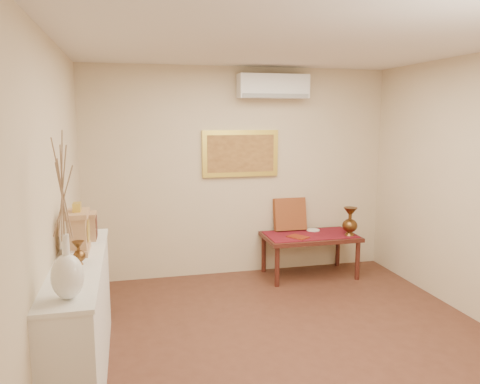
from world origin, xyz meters
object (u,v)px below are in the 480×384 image
object	(u,v)px
white_vase	(64,217)
mantel_clock	(79,231)
display_ledge	(81,320)
low_table	(310,240)
wooden_chest	(88,226)
brass_urn_tall	(350,218)

from	to	relation	value
white_vase	mantel_clock	size ratio (longest dim) A/B	2.47
display_ledge	mantel_clock	size ratio (longest dim) A/B	4.93
low_table	display_ledge	bearing A→B (deg)	-144.90
white_vase	wooden_chest	xyz separation A→B (m)	(0.01, 1.43, -0.38)
white_vase	low_table	size ratio (longest dim) A/B	0.84
display_ledge	mantel_clock	world-z (taller)	mantel_clock
white_vase	display_ledge	distance (m)	1.28
white_vase	display_ledge	world-z (taller)	white_vase
mantel_clock	wooden_chest	world-z (taller)	mantel_clock
white_vase	low_table	world-z (taller)	white_vase
brass_urn_tall	display_ledge	bearing A→B (deg)	-151.42
mantel_clock	wooden_chest	bearing A→B (deg)	84.75
brass_urn_tall	mantel_clock	distance (m)	3.52
brass_urn_tall	low_table	bearing A→B (deg)	161.29
brass_urn_tall	display_ledge	world-z (taller)	brass_urn_tall
brass_urn_tall	wooden_chest	world-z (taller)	wooden_chest
white_vase	display_ledge	bearing A→B (deg)	91.61
wooden_chest	low_table	world-z (taller)	wooden_chest
brass_urn_tall	display_ledge	distance (m)	3.60
wooden_chest	low_table	xyz separation A→B (m)	(2.64, 1.26, -0.62)
white_vase	mantel_clock	bearing A→B (deg)	91.66
brass_urn_tall	mantel_clock	world-z (taller)	mantel_clock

